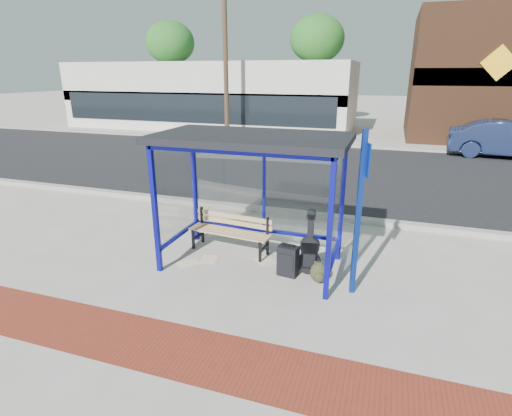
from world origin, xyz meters
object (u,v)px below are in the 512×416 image
(guitar_bag, at_px, (310,252))
(parked_car, at_px, (509,139))
(suitcase, at_px, (288,261))
(bench, at_px, (231,230))
(backpack, at_px, (319,273))

(guitar_bag, relative_size, parked_car, 0.24)
(suitcase, bearing_deg, guitar_bag, 38.13)
(bench, distance_m, suitcase, 1.49)
(guitar_bag, relative_size, backpack, 3.19)
(suitcase, relative_size, backpack, 1.70)
(bench, xyz_separation_m, guitar_bag, (1.67, -0.46, -0.03))
(bench, height_order, backpack, bench)
(bench, relative_size, suitcase, 2.81)
(guitar_bag, bearing_deg, backpack, -56.91)
(guitar_bag, bearing_deg, parked_car, 57.61)
(suitcase, bearing_deg, backpack, 2.07)
(backpack, distance_m, parked_car, 14.13)
(bench, bearing_deg, suitcase, -20.15)
(bench, height_order, guitar_bag, guitar_bag)
(suitcase, xyz_separation_m, parked_car, (6.18, 12.90, 0.48))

